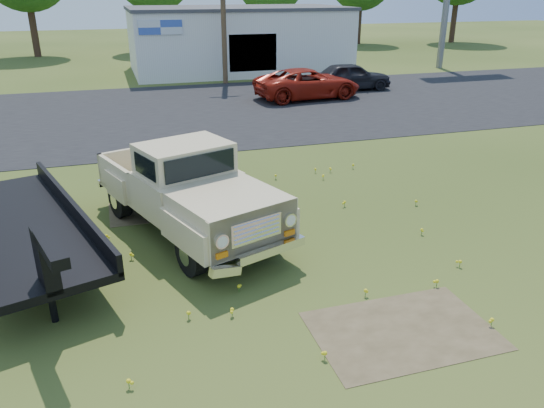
% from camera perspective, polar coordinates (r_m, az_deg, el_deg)
% --- Properties ---
extents(ground, '(140.00, 140.00, 0.00)m').
position_cam_1_polar(ground, '(11.19, -0.63, -6.20)').
color(ground, '#304115').
rests_on(ground, ground).
extents(asphalt_lot, '(90.00, 14.00, 0.02)m').
position_cam_1_polar(asphalt_lot, '(25.17, -10.54, 9.69)').
color(asphalt_lot, black).
rests_on(asphalt_lot, ground).
extents(dirt_patch_a, '(3.00, 2.00, 0.01)m').
position_cam_1_polar(dirt_patch_a, '(9.39, 13.87, -13.10)').
color(dirt_patch_a, '#4E432A').
rests_on(dirt_patch_a, ground).
extents(dirt_patch_b, '(2.20, 1.60, 0.01)m').
position_cam_1_polar(dirt_patch_b, '(14.02, -12.63, -0.66)').
color(dirt_patch_b, '#4E432A').
rests_on(dirt_patch_b, ground).
extents(commercial_building, '(14.20, 8.20, 4.15)m').
position_cam_1_polar(commercial_building, '(37.61, -3.73, 17.32)').
color(commercial_building, white).
rests_on(commercial_building, ground).
extents(utility_pole_mid, '(1.60, 0.30, 9.00)m').
position_cam_1_polar(utility_pole_mid, '(32.17, -5.30, 20.91)').
color(utility_pole_mid, '#473421').
rests_on(utility_pole_mid, ground).
extents(vintage_pickup_truck, '(4.19, 6.37, 2.16)m').
position_cam_1_polar(vintage_pickup_truck, '(12.25, -9.20, 1.64)').
color(vintage_pickup_truck, '#C5B584').
rests_on(vintage_pickup_truck, ground).
extents(flatbed_trailer, '(4.13, 7.15, 1.85)m').
position_cam_1_polar(flatbed_trailer, '(11.95, -25.71, -1.71)').
color(flatbed_trailer, black).
rests_on(flatbed_trailer, ground).
extents(red_pickup, '(5.66, 3.03, 1.51)m').
position_cam_1_polar(red_pickup, '(27.80, 3.87, 12.77)').
color(red_pickup, maroon).
rests_on(red_pickup, ground).
extents(dark_sedan, '(4.43, 1.98, 1.48)m').
position_cam_1_polar(dark_sedan, '(30.55, 8.53, 13.41)').
color(dark_sedan, black).
rests_on(dark_sedan, ground).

